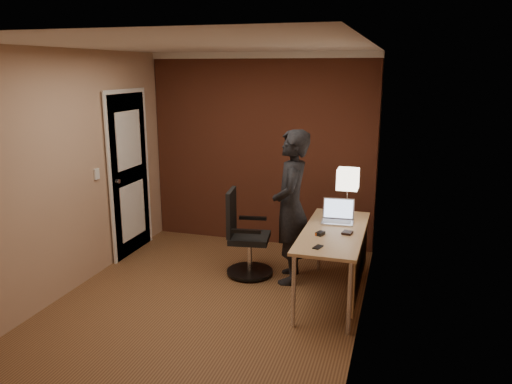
% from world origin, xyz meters
% --- Properties ---
extents(room, '(4.00, 4.00, 4.00)m').
position_xyz_m(room, '(-0.27, 1.54, 1.37)').
color(room, brown).
rests_on(room, ground).
extents(desk, '(0.60, 1.50, 0.73)m').
position_xyz_m(desk, '(1.25, 0.49, 0.60)').
color(desk, tan).
rests_on(desk, ground).
extents(desk_lamp, '(0.22, 0.22, 0.54)m').
position_xyz_m(desk_lamp, '(1.24, 0.98, 1.15)').
color(desk_lamp, silver).
rests_on(desk_lamp, desk).
extents(laptop, '(0.35, 0.28, 0.23)m').
position_xyz_m(laptop, '(1.18, 0.80, 0.79)').
color(laptop, silver).
rests_on(laptop, desk).
extents(mouse, '(0.09, 0.11, 0.03)m').
position_xyz_m(mouse, '(1.07, 0.31, 0.75)').
color(mouse, black).
rests_on(mouse, desk).
extents(phone, '(0.09, 0.13, 0.01)m').
position_xyz_m(phone, '(1.11, -0.05, 0.73)').
color(phone, black).
rests_on(phone, desk).
extents(wallet, '(0.11, 0.12, 0.02)m').
position_xyz_m(wallet, '(1.32, 0.42, 0.74)').
color(wallet, black).
rests_on(wallet, desk).
extents(office_chair, '(0.53, 0.58, 0.97)m').
position_xyz_m(office_chair, '(0.14, 0.80, 0.43)').
color(office_chair, black).
rests_on(office_chair, ground).
extents(person, '(0.49, 0.67, 1.68)m').
position_xyz_m(person, '(0.67, 0.81, 0.84)').
color(person, black).
rests_on(person, ground).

